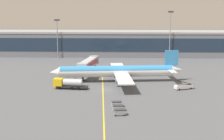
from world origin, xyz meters
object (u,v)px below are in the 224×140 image
main_airliner (117,71)px  baggage_cart_0 (120,112)px  baggage_cart_1 (118,108)px  fuel_tanker (68,83)px  belt_loader (184,86)px  baggage_cart_2 (117,104)px

main_airliner → baggage_cart_0: bearing=-87.9°
main_airliner → baggage_cart_1: bearing=-88.5°
fuel_tanker → baggage_cart_1: fuel_tanker is taller
baggage_cart_0 → baggage_cart_1: same height
belt_loader → main_airliner: bearing=154.7°
fuel_tanker → baggage_cart_2: size_ratio=3.88×
main_airliner → fuel_tanker: 18.79m
baggage_cart_0 → baggage_cart_2: same height
main_airliner → fuel_tanker: main_airliner is taller
main_airliner → baggage_cart_1: 32.37m
fuel_tanker → baggage_cart_0: bearing=-56.1°
belt_loader → baggage_cart_1: bearing=-132.4°
belt_loader → baggage_cart_2: size_ratio=2.43×
belt_loader → baggage_cart_1: 30.11m
belt_loader → baggage_cart_2: bearing=-137.4°
fuel_tanker → baggage_cart_2: fuel_tanker is taller
belt_loader → fuel_tanker: bearing=-178.7°
baggage_cart_1 → baggage_cart_2: bearing=97.6°
fuel_tanker → belt_loader: (36.42, 0.80, -0.76)m
baggage_cart_0 → main_airliner: bearing=92.1°
main_airliner → belt_loader: bearing=-25.3°
main_airliner → baggage_cart_1: size_ratio=16.46×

